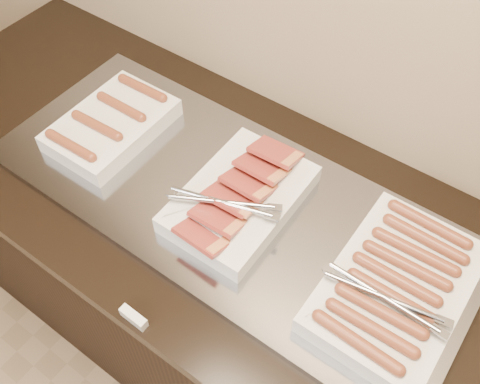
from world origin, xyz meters
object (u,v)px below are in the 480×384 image
dish_left (112,124)px  dish_center (239,198)px  counter (234,292)px  dish_right (396,287)px  warming_tray (226,199)px

dish_left → dish_center: 0.42m
counter → dish_center: 0.50m
counter → dish_right: dish_right is taller
warming_tray → dish_left: 0.38m
counter → warming_tray: size_ratio=1.72×
dish_center → dish_left: bearing=178.7°
warming_tray → dish_center: bearing=-5.9°
warming_tray → dish_center: size_ratio=3.20×
counter → dish_right: size_ratio=5.24×
warming_tray → dish_right: (0.44, -0.00, 0.04)m
counter → dish_center: size_ratio=5.50×
counter → dish_right: 0.65m
dish_left → dish_center: bearing=-1.2°
warming_tray → dish_right: dish_right is taller
warming_tray → dish_center: 0.06m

